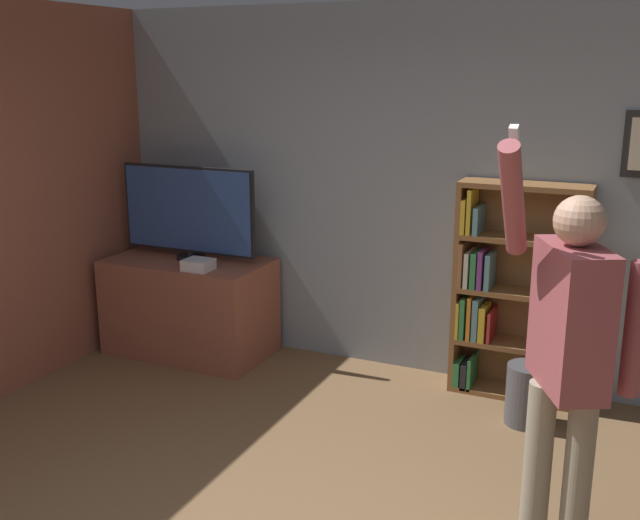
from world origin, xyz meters
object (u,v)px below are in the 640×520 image
at_px(television, 188,212).
at_px(person, 568,346).
at_px(game_console, 198,265).
at_px(bookshelf, 507,292).
at_px(waste_bin, 527,395).

distance_m(television, person, 3.40).
height_order(game_console, bookshelf, bookshelf).
bearing_deg(bookshelf, person, -71.50).
bearing_deg(person, bookshelf, 171.72).
bearing_deg(television, game_console, -46.46).
xyz_separation_m(television, game_console, (0.25, -0.26, -0.34)).
distance_m(television, bookshelf, 2.49).
xyz_separation_m(television, person, (3.03, -1.53, -0.10)).
bearing_deg(game_console, person, -24.59).
bearing_deg(bookshelf, television, -174.79).
bearing_deg(game_console, bookshelf, 12.33).
bearing_deg(waste_bin, game_console, -178.71).
bearing_deg(person, television, -143.61).
relative_size(television, person, 0.58).
distance_m(game_console, bookshelf, 2.25).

